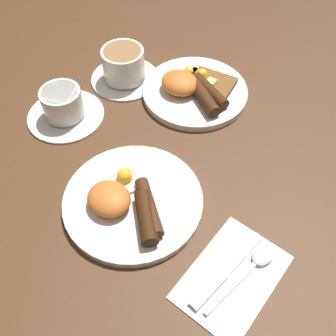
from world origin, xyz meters
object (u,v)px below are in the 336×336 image
object	(u,v)px
breakfast_plate_near	(131,201)
teacup_far	(124,67)
knife	(224,273)
breakfast_plate_far	(195,89)
teacup_near	(64,106)
spoon	(256,262)

from	to	relation	value
breakfast_plate_near	teacup_far	xyz separation A→B (m)	(-0.25, 0.24, 0.02)
breakfast_plate_near	knife	xyz separation A→B (m)	(0.20, -0.00, -0.01)
breakfast_plate_far	knife	bearing A→B (deg)	-46.00
breakfast_plate_far	teacup_far	bearing A→B (deg)	-158.22
teacup_near	teacup_far	distance (m)	0.17
teacup_near	spoon	size ratio (longest dim) A/B	1.01
teacup_far	spoon	xyz separation A→B (m)	(0.48, -0.20, -0.03)
breakfast_plate_far	teacup_far	world-z (taller)	teacup_far
breakfast_plate_near	teacup_far	size ratio (longest dim) A/B	1.59
knife	breakfast_plate_near	bearing A→B (deg)	93.58
breakfast_plate_far	teacup_far	xyz separation A→B (m)	(-0.16, -0.06, 0.02)
teacup_far	knife	xyz separation A→B (m)	(0.45, -0.24, -0.03)
breakfast_plate_near	spoon	xyz separation A→B (m)	(0.23, 0.05, -0.01)
teacup_near	spoon	xyz separation A→B (m)	(0.49, -0.03, -0.02)
breakfast_plate_far	spoon	distance (m)	0.42
breakfast_plate_near	breakfast_plate_far	size ratio (longest dim) A/B	1.06
breakfast_plate_near	knife	world-z (taller)	breakfast_plate_near
spoon	teacup_far	bearing A→B (deg)	74.35
knife	spoon	distance (m)	0.06
teacup_far	knife	distance (m)	0.52
knife	spoon	bearing A→B (deg)	-26.72
teacup_far	knife	size ratio (longest dim) A/B	0.93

